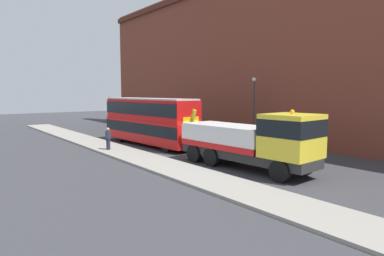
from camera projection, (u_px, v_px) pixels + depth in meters
ground_plane at (198, 155)px, 24.64m from camera, size 120.00×120.00×0.00m
near_kerb at (148, 161)px, 22.10m from camera, size 60.00×2.80×0.15m
building_facade at (278, 52)px, 29.13m from camera, size 60.00×1.50×16.00m
recovery_tow_truck at (251, 140)px, 19.71m from camera, size 10.21×3.17×3.67m
double_decker_bus at (149, 119)px, 28.93m from camera, size 11.15×3.21×4.06m
pedestrian_onlooker at (108, 139)px, 25.83m from camera, size 0.45×0.47×1.71m
street_lamp at (254, 105)px, 28.87m from camera, size 0.36×0.36×5.83m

